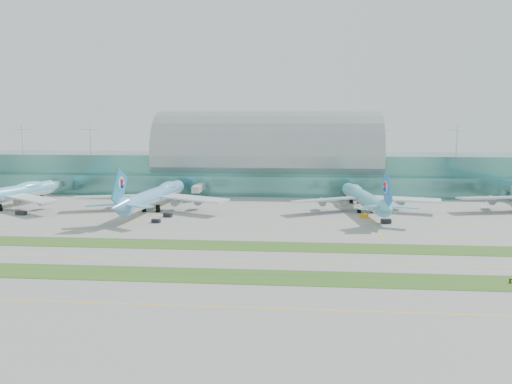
{
  "coord_description": "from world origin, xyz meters",
  "views": [
    {
      "loc": [
        17.1,
        -142.44,
        36.29
      ],
      "look_at": [
        0.0,
        55.0,
        9.0
      ],
      "focal_mm": 35.0,
      "sensor_mm": 36.0,
      "label": 1
    }
  ],
  "objects": [
    {
      "name": "ground",
      "position": [
        0.0,
        0.0,
        0.0
      ],
      "size": [
        700.0,
        700.0,
        0.0
      ],
      "primitive_type": "plane",
      "color": "gray",
      "rests_on": "ground"
    },
    {
      "name": "terminal",
      "position": [
        0.01,
        128.79,
        14.23
      ],
      "size": [
        340.0,
        69.1,
        36.0
      ],
      "color": "#3D7A75",
      "rests_on": "ground"
    },
    {
      "name": "grass_strip_near",
      "position": [
        0.0,
        -28.0,
        0.04
      ],
      "size": [
        420.0,
        12.0,
        0.08
      ],
      "primitive_type": "cube",
      "color": "#2D591E",
      "rests_on": "ground"
    },
    {
      "name": "grass_strip_far",
      "position": [
        0.0,
        2.0,
        0.04
      ],
      "size": [
        420.0,
        12.0,
        0.08
      ],
      "primitive_type": "cube",
      "color": "#2D591E",
      "rests_on": "ground"
    },
    {
      "name": "taxiline_a",
      "position": [
        0.0,
        -48.0,
        0.01
      ],
      "size": [
        420.0,
        0.35,
        0.01
      ],
      "primitive_type": "cube",
      "color": "yellow",
      "rests_on": "ground"
    },
    {
      "name": "taxiline_b",
      "position": [
        0.0,
        -14.0,
        0.01
      ],
      "size": [
        420.0,
        0.35,
        0.01
      ],
      "primitive_type": "cube",
      "color": "yellow",
      "rests_on": "ground"
    },
    {
      "name": "taxiline_c",
      "position": [
        0.0,
        18.0,
        0.01
      ],
      "size": [
        420.0,
        0.35,
        0.01
      ],
      "primitive_type": "cube",
      "color": "yellow",
      "rests_on": "ground"
    },
    {
      "name": "taxiline_d",
      "position": [
        0.0,
        40.0,
        0.01
      ],
      "size": [
        420.0,
        0.35,
        0.01
      ],
      "primitive_type": "cube",
      "color": "yellow",
      "rests_on": "ground"
    },
    {
      "name": "airliner_a",
      "position": [
        -109.12,
        57.35,
        6.39
      ],
      "size": [
        64.91,
        74.71,
        20.73
      ],
      "rotation": [
        0.0,
        0.0,
        -0.21
      ],
      "color": "#68BFE6",
      "rests_on": "ground"
    },
    {
      "name": "airliner_b",
      "position": [
        -43.45,
        60.7,
        6.48
      ],
      "size": [
        67.06,
        76.34,
        21.0
      ],
      "rotation": [
        0.0,
        0.0,
        -0.08
      ],
      "color": "#64A8DC",
      "rests_on": "ground"
    },
    {
      "name": "airliner_c",
      "position": [
        44.04,
        65.37,
        5.98
      ],
      "size": [
        61.52,
        70.34,
        19.37
      ],
      "rotation": [
        0.0,
        0.0,
        0.13
      ],
      "color": "#65C5DE",
      "rests_on": "ground"
    },
    {
      "name": "gse_b",
      "position": [
        -93.32,
        44.68,
        0.89
      ],
      "size": [
        4.39,
        2.35,
        1.78
      ],
      "primitive_type": "cube",
      "rotation": [
        0.0,
        0.0,
        -0.12
      ],
      "color": "black",
      "rests_on": "ground"
    },
    {
      "name": "gse_c",
      "position": [
        -35.19,
        34.12,
        0.7
      ],
      "size": [
        3.36,
        2.07,
        1.4
      ],
      "primitive_type": "cube",
      "rotation": [
        0.0,
        0.0,
        -0.13
      ],
      "color": "black",
      "rests_on": "ground"
    },
    {
      "name": "gse_d",
      "position": [
        -33.86,
        45.64,
        0.8
      ],
      "size": [
        3.63,
        2.78,
        1.6
      ],
      "primitive_type": "cube",
      "rotation": [
        0.0,
        0.0,
        -0.29
      ],
      "color": "black",
      "rests_on": "ground"
    },
    {
      "name": "gse_e",
      "position": [
        42.45,
        50.45,
        0.71
      ],
      "size": [
        3.64,
        2.13,
        1.41
      ],
      "primitive_type": "cube",
      "rotation": [
        0.0,
        0.0,
        -0.16
      ],
      "color": "orange",
      "rests_on": "ground"
    },
    {
      "name": "gse_f",
      "position": [
        49.08,
        40.16,
        0.84
      ],
      "size": [
        3.73,
        2.61,
        1.67
      ],
      "primitive_type": "cube",
      "rotation": [
        0.0,
        0.0,
        0.16
      ],
      "color": "black",
      "rests_on": "ground"
    }
  ]
}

